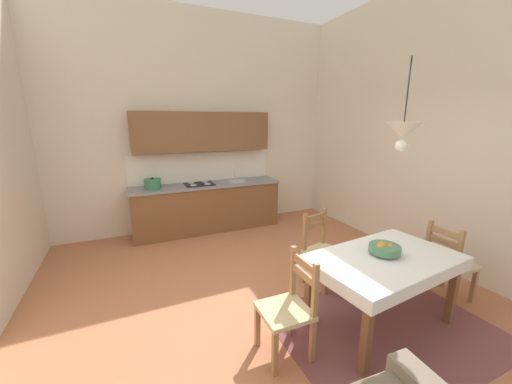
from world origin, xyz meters
TOP-DOWN VIEW (x-y plane):
  - ground_plane at (0.00, 0.00)m, footprint 5.84×6.33m
  - wall_back at (0.00, 2.92)m, footprint 5.84×0.12m
  - wall_right at (2.68, 0.00)m, footprint 0.12×6.33m
  - area_rug at (0.89, -0.91)m, footprint 2.10×1.60m
  - kitchen_cabinetry at (-0.01, 2.59)m, footprint 2.74×0.63m
  - dining_table at (0.89, -0.81)m, footprint 1.54×1.03m
  - dining_chair_tv_side at (-0.16, -0.76)m, footprint 0.43×0.43m
  - dining_chair_window_side at (1.94, -0.79)m, footprint 0.43×0.43m
  - dining_chair_kitchen_side at (0.83, 0.10)m, footprint 0.51×0.51m
  - fruit_bowl at (0.91, -0.77)m, footprint 0.30×0.30m
  - pendant_lamp at (0.93, -0.81)m, footprint 0.32×0.32m

SIDE VIEW (x-z plane):
  - ground_plane at x=0.00m, z-range -0.10..0.00m
  - area_rug at x=0.89m, z-range 0.00..0.01m
  - dining_chair_tv_side at x=-0.16m, z-range -0.02..0.91m
  - dining_chair_window_side at x=1.94m, z-range -0.02..0.91m
  - dining_chair_kitchen_side at x=0.83m, z-range -0.02..0.91m
  - dining_table at x=0.89m, z-range 0.25..1.00m
  - fruit_bowl at x=0.91m, z-range 0.75..0.87m
  - kitchen_cabinetry at x=-0.01m, z-range -0.24..1.96m
  - pendant_lamp at x=0.93m, z-range 1.55..2.36m
  - wall_back at x=0.00m, z-range 0.00..3.97m
  - wall_right at x=2.68m, z-range 0.00..3.97m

